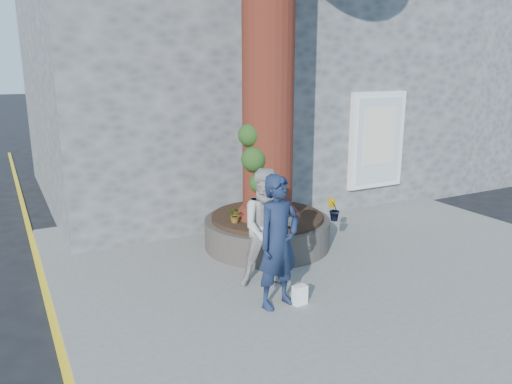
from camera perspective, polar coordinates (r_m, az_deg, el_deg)
name	(u,v)px	position (r m, az deg, el deg)	size (l,w,h in m)	color
ground	(285,305)	(7.44, 3.39, -12.78)	(120.00, 120.00, 0.00)	black
pavement	(329,260)	(8.93, 8.39, -7.68)	(9.00, 8.00, 0.12)	slate
yellow_line	(53,323)	(7.47, -22.14, -13.74)	(0.10, 30.00, 0.01)	yellow
stone_shop	(231,73)	(14.16, -2.92, 13.43)	(10.30, 8.30, 6.30)	#4E5053
neighbour_shop	(438,76)	(18.97, 20.13, 12.37)	(6.00, 8.00, 6.00)	#4E5053
planter	(267,231)	(9.24, 1.29, -4.42)	(2.30, 2.30, 0.60)	black
man	(278,242)	(6.81, 2.58, -5.71)	(0.68, 0.45, 1.87)	#15203A
woman	(268,228)	(7.45, 1.43, -4.15)	(0.88, 0.69, 1.81)	#AAA7A3
shopping_bag	(300,295)	(7.16, 5.03, -11.64)	(0.20, 0.12, 0.28)	white
plant_a	(256,223)	(8.07, -0.06, -3.54)	(0.20, 0.14, 0.38)	gray
plant_b	(333,209)	(8.85, 8.81, -1.98)	(0.22, 0.22, 0.41)	gray
plant_c	(293,218)	(8.41, 4.22, -3.02)	(0.18, 0.18, 0.33)	gray
plant_d	(236,215)	(8.65, -2.36, -2.64)	(0.25, 0.22, 0.28)	gray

